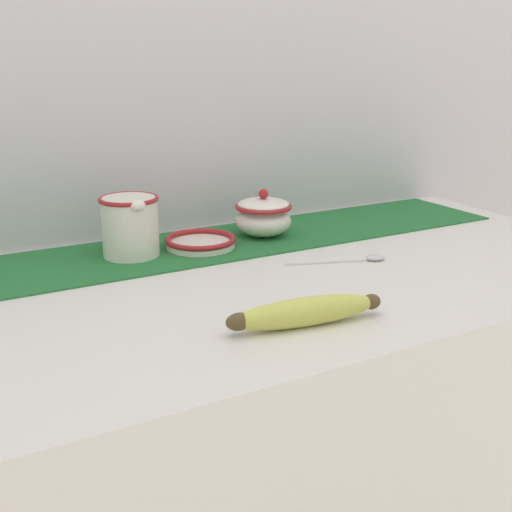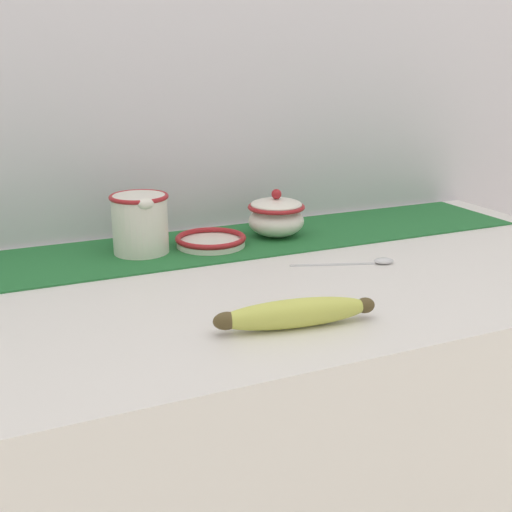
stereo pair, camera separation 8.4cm
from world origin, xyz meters
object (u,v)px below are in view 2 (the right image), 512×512
(small_dish, at_px, (211,241))
(banana, at_px, (296,313))
(spoon, at_px, (374,261))
(cream_pitcher, at_px, (140,221))
(sugar_bowl, at_px, (276,216))

(small_dish, xyz_separation_m, banana, (-0.03, -0.40, 0.01))
(spoon, bearing_deg, small_dish, 155.93)
(cream_pitcher, height_order, spoon, cream_pitcher)
(sugar_bowl, xyz_separation_m, banana, (-0.17, -0.41, -0.02))
(sugar_bowl, bearing_deg, spoon, -70.25)
(banana, height_order, spoon, banana)
(cream_pitcher, xyz_separation_m, banana, (0.10, -0.41, -0.04))
(spoon, bearing_deg, sugar_bowl, 129.11)
(cream_pitcher, relative_size, small_dish, 0.93)
(cream_pitcher, bearing_deg, banana, -75.91)
(cream_pitcher, relative_size, sugar_bowl, 1.10)
(cream_pitcher, relative_size, banana, 0.55)
(sugar_bowl, distance_m, small_dish, 0.15)
(cream_pitcher, bearing_deg, sugar_bowl, -0.28)
(sugar_bowl, distance_m, spoon, 0.24)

